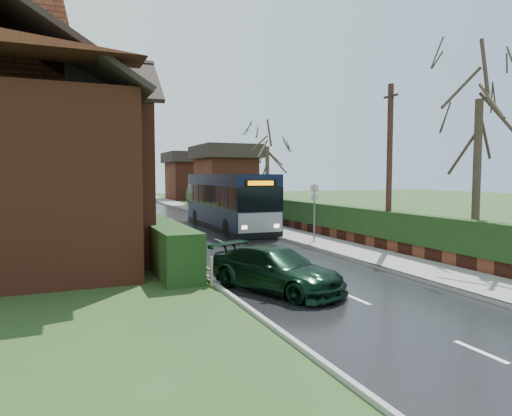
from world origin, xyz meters
name	(u,v)px	position (x,y,z in m)	size (l,w,h in m)	color
ground	(266,261)	(0.00, 0.00, 0.00)	(140.00, 140.00, 0.00)	#314E21
road	(198,232)	(0.00, 10.00, 0.01)	(6.00, 100.00, 0.02)	black
pavement	(264,228)	(4.25, 10.00, 0.07)	(2.50, 100.00, 0.14)	slate
kerb_right	(246,228)	(3.05, 10.00, 0.07)	(0.12, 100.00, 0.14)	gray
kerb_left	(146,234)	(-3.05, 10.00, 0.05)	(0.12, 100.00, 0.10)	gray
front_hedge	(144,231)	(-3.90, 5.00, 0.80)	(1.20, 16.00, 1.60)	black
picket_fence	(161,238)	(-3.15, 5.00, 0.45)	(0.10, 16.00, 0.90)	tan
right_wall_hedge	(286,212)	(5.80, 10.00, 1.02)	(0.60, 50.00, 1.80)	maroon
brick_house	(23,150)	(-8.73, 4.78, 4.38)	(9.30, 14.60, 10.30)	maroon
bus	(228,202)	(2.20, 10.89, 1.69)	(2.87, 11.29, 3.41)	black
car_silver	(163,229)	(-2.80, 6.33, 0.68)	(1.60, 3.98, 1.36)	#AEAFB3
car_green	(276,269)	(-1.60, -4.29, 0.63)	(1.78, 4.38, 1.27)	black
car_distant	(139,195)	(1.77, 45.43, 0.70)	(1.48, 4.24, 1.40)	black
bus_stop_sign	(314,205)	(3.93, 3.12, 1.93)	(0.24, 0.43, 2.93)	slate
telegraph_pole	(389,168)	(5.80, -0.06, 3.67)	(0.25, 0.94, 7.26)	black
tree_right_near	(480,88)	(7.16, -3.43, 6.61)	(4.10, 4.10, 8.84)	#34271E
tree_right_far	(267,141)	(6.00, 13.35, 5.74)	(3.97, 3.97, 7.68)	#3B2D23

